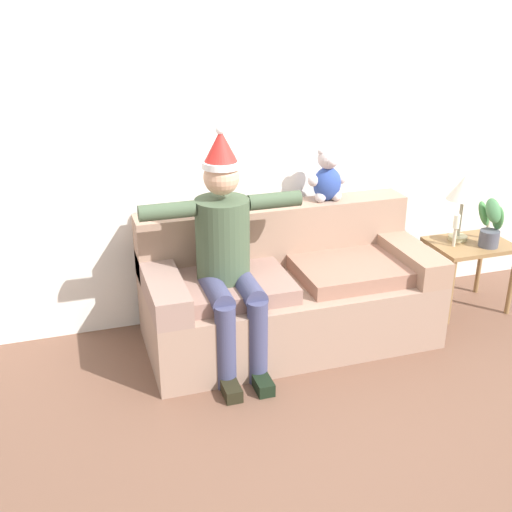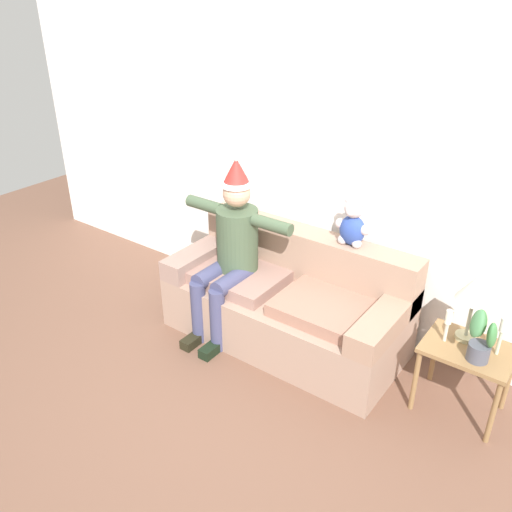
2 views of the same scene
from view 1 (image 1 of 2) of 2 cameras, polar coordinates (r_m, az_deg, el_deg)
name	(u,v)px [view 1 (image 1 of 2)]	position (r m, az deg, el deg)	size (l,w,h in m)	color
ground_plane	(349,423)	(3.70, 8.42, -14.71)	(10.00, 10.00, 0.00)	brown
back_wall	(264,130)	(4.46, 0.70, 11.35)	(7.00, 0.10, 2.70)	white
couch	(287,291)	(4.33, 2.80, -3.19)	(1.93, 0.88, 0.88)	gray
person_seated	(227,250)	(3.87, -2.65, 0.58)	(1.02, 0.77, 1.53)	#40533B
teddy_bear	(328,177)	(4.44, 6.49, 7.12)	(0.29, 0.17, 0.38)	#2C4597
side_table	(469,253)	(4.93, 18.72, 0.26)	(0.58, 0.44, 0.53)	olive
table_lamp	(464,191)	(4.81, 18.27, 5.64)	(0.24, 0.24, 0.49)	#C1BA89
potted_plant	(491,224)	(4.81, 20.43, 2.69)	(0.20, 0.27, 0.40)	#4C4F5C
candle_tall	(456,226)	(4.74, 17.63, 2.59)	(0.04, 0.04, 0.24)	beige
candle_short	(490,216)	(4.96, 20.36, 3.45)	(0.04, 0.04, 0.28)	beige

